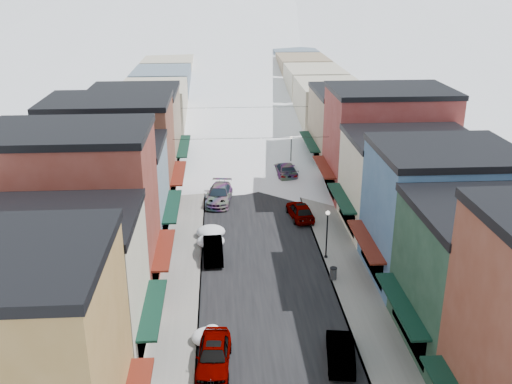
{
  "coord_description": "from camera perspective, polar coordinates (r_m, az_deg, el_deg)",
  "views": [
    {
      "loc": [
        -3.27,
        -17.63,
        22.07
      ],
      "look_at": [
        0.0,
        32.67,
        2.94
      ],
      "focal_mm": 40.0,
      "sensor_mm": 36.0,
      "label": 1
    }
  ],
  "objects": [
    {
      "name": "road",
      "position": [
        80.77,
        -1.26,
        4.92
      ],
      "size": [
        10.0,
        160.0,
        0.01
      ],
      "primitive_type": "cube",
      "color": "black",
      "rests_on": "ground"
    },
    {
      "name": "bldg_l_tan",
      "position": [
        68.54,
        -11.99,
        5.9
      ],
      "size": [
        11.3,
        11.2,
        10.0
      ],
      "color": "#8C755C",
      "rests_on": "ground"
    },
    {
      "name": "bldg_r_green",
      "position": [
        38.06,
        22.63,
        -8.03
      ],
      "size": [
        11.3,
        9.2,
        9.5
      ],
      "color": "#1D3E2C",
      "rests_on": "ground"
    },
    {
      "name": "sidewalk_right",
      "position": [
        81.29,
        3.41,
        5.04
      ],
      "size": [
        3.2,
        160.0,
        0.15
      ],
      "primitive_type": "cube",
      "color": "gray",
      "rests_on": "ground"
    },
    {
      "name": "bldg_l_brick_near",
      "position": [
        42.58,
        -17.61,
        -2.05
      ],
      "size": [
        12.3,
        8.2,
        12.5
      ],
      "color": "maroon",
      "rests_on": "ground"
    },
    {
      "name": "bldg_r_tan",
      "position": [
        70.79,
        9.91,
        6.31
      ],
      "size": [
        11.3,
        11.2,
        9.5
      ],
      "color": "#937B61",
      "rests_on": "ground"
    },
    {
      "name": "car_green_sedan",
      "position": [
        36.29,
        8.44,
        -15.49
      ],
      "size": [
        2.16,
        4.65,
        1.47
      ],
      "primitive_type": "imported",
      "rotation": [
        0.0,
        0.0,
        3.0
      ],
      "color": "black",
      "rests_on": "ground"
    },
    {
      "name": "car_dark_hatch",
      "position": [
        47.77,
        -4.32,
        -5.79
      ],
      "size": [
        1.76,
        4.65,
        1.51
      ],
      "primitive_type": "imported",
      "rotation": [
        0.0,
        0.0,
        0.03
      ],
      "color": "black",
      "rests_on": "ground"
    },
    {
      "name": "snow_pile_mid",
      "position": [
        49.94,
        -4.53,
        -4.89
      ],
      "size": [
        2.43,
        2.7,
        1.03
      ],
      "color": "white",
      "rests_on": "ground"
    },
    {
      "name": "bldg_l_grayblue",
      "position": [
        50.81,
        -14.74,
        -0.16
      ],
      "size": [
        11.3,
        9.2,
        9.0
      ],
      "color": "gray",
      "rests_on": "ground"
    },
    {
      "name": "streetlamp_near",
      "position": [
        47.0,
        7.13,
        -3.62
      ],
      "size": [
        0.35,
        0.35,
        4.18
      ],
      "color": "black",
      "rests_on": "sidewalk_right"
    },
    {
      "name": "bldg_r_blue",
      "position": [
        45.23,
        17.94,
        -2.11
      ],
      "size": [
        11.3,
        9.2,
        10.5
      ],
      "color": "#3D628B",
      "rests_on": "ground"
    },
    {
      "name": "streetlamp_far",
      "position": [
        68.63,
        3.53,
        4.38
      ],
      "size": [
        0.34,
        0.34,
        4.11
      ],
      "color": "black",
      "rests_on": "sidewalk_right"
    },
    {
      "name": "car_silver_sedan",
      "position": [
        35.57,
        -4.24,
        -15.92
      ],
      "size": [
        2.34,
        5.08,
        1.69
      ],
      "primitive_type": "imported",
      "rotation": [
        0.0,
        0.0,
        -0.07
      ],
      "color": "#A2A6AA",
      "rests_on": "ground"
    },
    {
      "name": "trash_can",
      "position": [
        44.75,
        7.74,
        -8.05
      ],
      "size": [
        0.56,
        0.56,
        0.96
      ],
      "color": "#515355",
      "rests_on": "sidewalk_right"
    },
    {
      "name": "car_silver_wagon",
      "position": [
        59.23,
        -3.69,
        -0.25
      ],
      "size": [
        3.12,
        6.18,
        1.72
      ],
      "primitive_type": "imported",
      "rotation": [
        0.0,
        0.0,
        -0.12
      ],
      "color": "#989AA0",
      "rests_on": "ground"
    },
    {
      "name": "car_gray_suv",
      "position": [
        55.37,
        4.43,
        -1.85
      ],
      "size": [
        2.57,
        5.06,
        1.65
      ],
      "primitive_type": "imported",
      "rotation": [
        0.0,
        0.0,
        3.27
      ],
      "color": "#9D9FA5",
      "rests_on": "ground"
    },
    {
      "name": "bldg_l_brick_far",
      "position": [
        59.07,
        -14.25,
        3.84
      ],
      "size": [
        13.3,
        9.2,
        11.0
      ],
      "color": "brown",
      "rests_on": "ground"
    },
    {
      "name": "snow_pile_far",
      "position": [
        51.65,
        -4.51,
        -3.95
      ],
      "size": [
        2.58,
        2.79,
        1.09
      ],
      "color": "white",
      "rests_on": "ground"
    },
    {
      "name": "snow_pile_near",
      "position": [
        37.83,
        -4.73,
        -14.16
      ],
      "size": [
        2.22,
        2.57,
        0.94
      ],
      "color": "white",
      "rests_on": "ground"
    },
    {
      "name": "bldg_l_cream",
      "position": [
        36.14,
        -19.41,
        -9.15
      ],
      "size": [
        11.3,
        8.2,
        9.5
      ],
      "color": "beige",
      "rests_on": "ground"
    },
    {
      "name": "curb_left",
      "position": [
        80.71,
        -4.86,
        4.89
      ],
      "size": [
        0.1,
        160.0,
        0.15
      ],
      "primitive_type": "cube",
      "color": "slate",
      "rests_on": "ground"
    },
    {
      "name": "bldg_r_cream",
      "position": [
        53.53,
        14.98,
        0.89
      ],
      "size": [
        12.3,
        9.2,
        9.0
      ],
      "color": "beige",
      "rests_on": "ground"
    },
    {
      "name": "curb_right",
      "position": [
        81.12,
        2.32,
        5.03
      ],
      "size": [
        0.1,
        160.0,
        0.15
      ],
      "primitive_type": "cube",
      "color": "slate",
      "rests_on": "ground"
    },
    {
      "name": "car_lane_silver",
      "position": [
        71.01,
        -2.1,
        3.25
      ],
      "size": [
        1.79,
        4.2,
        1.42
      ],
      "primitive_type": "imported",
      "rotation": [
        0.0,
        0.0,
        0.03
      ],
      "color": "#A0A4A8",
      "rests_on": "ground"
    },
    {
      "name": "car_lane_white",
      "position": [
        92.4,
        -0.82,
        7.39
      ],
      "size": [
        2.63,
        5.03,
        1.35
      ],
      "primitive_type": "imported",
      "rotation": [
        0.0,
        0.0,
        3.06
      ],
      "color": "white",
      "rests_on": "ground"
    },
    {
      "name": "car_black_sedan",
      "position": [
        66.8,
        2.98,
        2.22
      ],
      "size": [
        2.62,
        5.95,
        1.7
      ],
      "primitive_type": "imported",
      "rotation": [
        0.0,
        0.0,
        3.18
      ],
      "color": "black",
      "rests_on": "ground"
    },
    {
      "name": "bldg_l_yellow",
      "position": [
        28.85,
        -24.02,
        -15.73
      ],
      "size": [
        11.3,
        8.7,
        11.5
      ],
      "color": "#AF8140",
      "rests_on": "ground"
    },
    {
      "name": "overhead_cables",
      "position": [
        67.12,
        -0.83,
        7.1
      ],
      "size": [
        16.4,
        15.04,
        0.04
      ],
      "color": "black",
      "rests_on": "ground"
    },
    {
      "name": "bldg_r_brick_far",
      "position": [
        61.47,
        12.98,
        4.85
      ],
      "size": [
        13.3,
        9.2,
        11.5
      ],
      "color": "maroon",
      "rests_on": "ground"
    },
    {
      "name": "sidewalk_left",
      "position": [
        80.76,
        -5.96,
        4.86
      ],
      "size": [
        3.2,
        160.0,
        0.15
      ],
      "primitive_type": "cube",
      "color": "gray",
      "rests_on": "ground"
    },
    {
      "name": "distant_blocks",
      "position": [
        102.3,
        -1.86,
        10.59
      ],
      "size": [
        34.0,
        55.0,
        8.0
      ],
      "color": "gray",
      "rests_on": "ground"
    }
  ]
}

